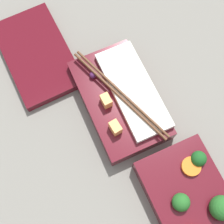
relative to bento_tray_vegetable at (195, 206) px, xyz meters
The scene contains 4 objects.
ground_plane 0.13m from the bento_tray_vegetable, ahead, with size 3.00×3.00×0.00m, color slate.
bento_tray_vegetable is the anchor object (origin of this frame).
bento_tray_rice 0.23m from the bento_tray_vegetable, ahead, with size 0.22×0.13×0.06m.
bento_lid 0.41m from the bento_tray_vegetable, 20.30° to the left, with size 0.20×0.12×0.02m, color #510F19.
Camera 1 is at (-0.09, 0.13, 0.56)m, focal length 50.00 mm.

